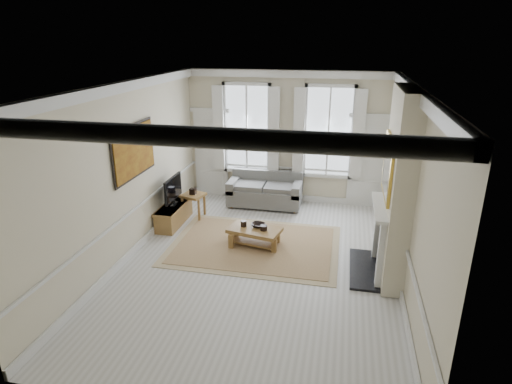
% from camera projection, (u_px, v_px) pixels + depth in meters
% --- Properties ---
extents(floor, '(7.20, 7.20, 0.00)m').
position_uv_depth(floor, '(259.00, 264.00, 8.29)').
color(floor, '#B7B5AD').
rests_on(floor, ground).
extents(ceiling, '(7.20, 7.20, 0.00)m').
position_uv_depth(ceiling, '(259.00, 85.00, 7.12)').
color(ceiling, white).
rests_on(ceiling, back_wall).
extents(back_wall, '(5.20, 0.00, 5.20)m').
position_uv_depth(back_wall, '(287.00, 138.00, 11.01)').
color(back_wall, beige).
rests_on(back_wall, floor).
extents(left_wall, '(0.00, 7.20, 7.20)m').
position_uv_depth(left_wall, '(127.00, 172.00, 8.21)').
color(left_wall, beige).
rests_on(left_wall, floor).
extents(right_wall, '(0.00, 7.20, 7.20)m').
position_uv_depth(right_wall, '(410.00, 192.00, 7.20)').
color(right_wall, beige).
rests_on(right_wall, floor).
extents(window_left, '(1.26, 0.20, 2.20)m').
position_uv_depth(window_left, '(247.00, 129.00, 11.10)').
color(window_left, '#B2BCC6').
rests_on(window_left, back_wall).
extents(window_right, '(1.26, 0.20, 2.20)m').
position_uv_depth(window_right, '(328.00, 132.00, 10.69)').
color(window_right, '#B2BCC6').
rests_on(window_right, back_wall).
extents(door_left, '(0.90, 0.08, 2.30)m').
position_uv_depth(door_left, '(211.00, 155.00, 11.56)').
color(door_left, silver).
rests_on(door_left, floor).
extents(door_right, '(0.90, 0.08, 2.30)m').
position_uv_depth(door_right, '(367.00, 163.00, 10.77)').
color(door_right, silver).
rests_on(door_right, floor).
extents(painting, '(0.05, 1.66, 1.06)m').
position_uv_depth(painting, '(134.00, 151.00, 8.36)').
color(painting, '#A2781B').
rests_on(painting, left_wall).
extents(chimney_breast, '(0.35, 1.70, 3.38)m').
position_uv_depth(chimney_breast, '(398.00, 187.00, 7.42)').
color(chimney_breast, beige).
rests_on(chimney_breast, floor).
extents(hearth, '(0.55, 1.50, 0.05)m').
position_uv_depth(hearth, '(365.00, 269.00, 8.07)').
color(hearth, black).
rests_on(hearth, floor).
extents(fireplace, '(0.21, 1.45, 1.33)m').
position_uv_depth(fireplace, '(379.00, 236.00, 7.79)').
color(fireplace, silver).
rests_on(fireplace, floor).
extents(mirror, '(0.06, 1.26, 1.06)m').
position_uv_depth(mirror, '(387.00, 167.00, 7.34)').
color(mirror, gold).
rests_on(mirror, chimney_breast).
extents(sofa, '(1.87, 0.91, 0.86)m').
position_uv_depth(sofa, '(265.00, 192.00, 11.11)').
color(sofa, '#5C5C5A').
rests_on(sofa, floor).
extents(side_table, '(0.60, 0.60, 0.60)m').
position_uv_depth(side_table, '(193.00, 198.00, 10.30)').
color(side_table, brown).
rests_on(side_table, floor).
extents(rug, '(3.50, 2.60, 0.02)m').
position_uv_depth(rug, '(255.00, 245.00, 9.03)').
color(rug, olive).
rests_on(rug, floor).
extents(coffee_table, '(1.17, 0.82, 0.40)m').
position_uv_depth(coffee_table, '(255.00, 232.00, 8.93)').
color(coffee_table, brown).
rests_on(coffee_table, rug).
extents(ceramic_pot_a, '(0.13, 0.13, 0.13)m').
position_uv_depth(ceramic_pot_a, '(244.00, 224.00, 8.97)').
color(ceramic_pot_a, black).
rests_on(ceramic_pot_a, coffee_table).
extents(ceramic_pot_b, '(0.15, 0.15, 0.10)m').
position_uv_depth(ceramic_pot_b, '(264.00, 228.00, 8.80)').
color(ceramic_pot_b, black).
rests_on(ceramic_pot_b, coffee_table).
extents(bowl, '(0.34, 0.34, 0.07)m').
position_uv_depth(bowl, '(258.00, 225.00, 8.97)').
color(bowl, black).
rests_on(bowl, coffee_table).
extents(tv_stand, '(0.43, 1.33, 0.47)m').
position_uv_depth(tv_stand, '(174.00, 214.00, 10.03)').
color(tv_stand, brown).
rests_on(tv_stand, floor).
extents(tv, '(0.08, 0.90, 0.68)m').
position_uv_depth(tv, '(173.00, 189.00, 9.80)').
color(tv, black).
rests_on(tv, tv_stand).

